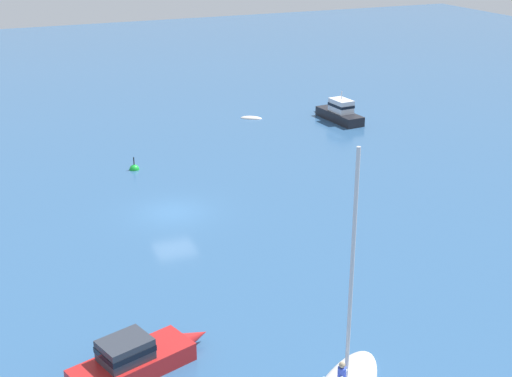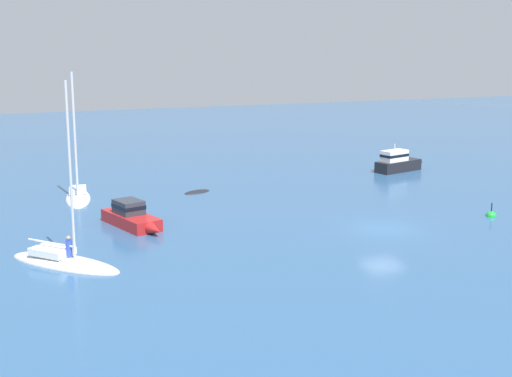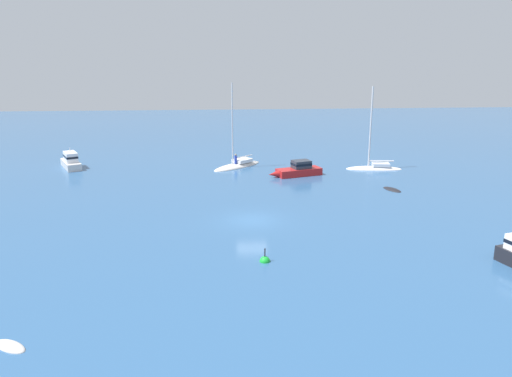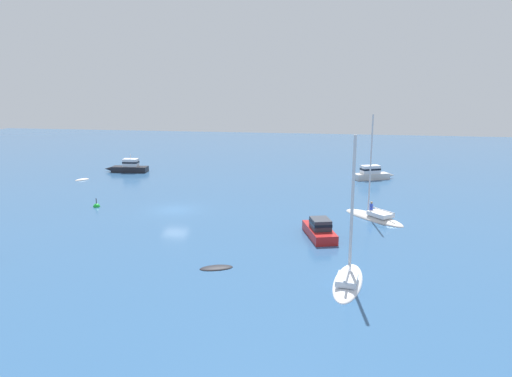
% 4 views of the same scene
% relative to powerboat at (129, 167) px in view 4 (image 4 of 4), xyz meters
% --- Properties ---
extents(ground_plane, '(160.00, 160.00, 0.00)m').
position_rel_powerboat_xyz_m(ground_plane, '(-14.01, 19.36, -0.73)').
color(ground_plane, '#2D5684').
extents(powerboat, '(6.50, 2.11, 2.68)m').
position_rel_powerboat_xyz_m(powerboat, '(0.00, 0.00, 0.00)').
color(powerboat, black).
rests_on(powerboat, ground).
extents(skiff, '(2.56, 1.86, 0.32)m').
position_rel_powerboat_xyz_m(skiff, '(-22.25, 33.90, -0.73)').
color(skiff, black).
rests_on(skiff, ground).
extents(ketch, '(6.42, 6.76, 10.28)m').
position_rel_powerboat_xyz_m(ketch, '(-33.87, 18.99, -0.60)').
color(ketch, silver).
rests_on(ketch, ground).
extents(sailboat, '(2.55, 6.62, 9.86)m').
position_rel_powerboat_xyz_m(sailboat, '(-31.27, 34.84, -0.49)').
color(sailboat, white).
rests_on(sailboat, ground).
extents(launch, '(5.84, 3.61, 2.44)m').
position_rel_powerboat_xyz_m(launch, '(-34.81, -0.67, 0.04)').
color(launch, silver).
rests_on(launch, ground).
extents(powerboat_1, '(3.24, 6.24, 1.66)m').
position_rel_powerboat_xyz_m(powerboat_1, '(-28.94, 25.47, -0.10)').
color(powerboat_1, '#B21E1E').
rests_on(powerboat_1, ground).
extents(tender, '(1.75, 2.06, 0.41)m').
position_rel_powerboat_xyz_m(tender, '(3.56, 6.79, -0.73)').
color(tender, silver).
rests_on(tender, ground).
extents(channel_buoy, '(0.71, 0.71, 1.27)m').
position_rel_powerboat_xyz_m(channel_buoy, '(-5.50, 19.63, -0.73)').
color(channel_buoy, green).
rests_on(channel_buoy, ground).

